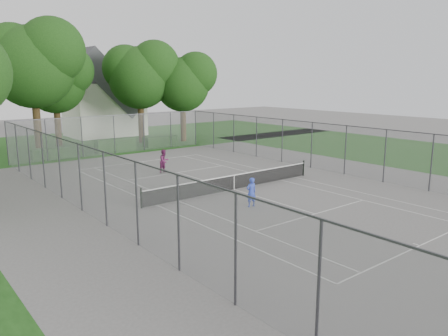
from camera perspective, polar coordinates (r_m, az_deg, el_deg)
ground at (r=27.01m, az=1.33°, el=-2.83°), size 120.00×120.00×0.00m
grass_far at (r=49.48m, az=-18.40°, el=3.16°), size 60.00×20.00×0.00m
grass_right at (r=44.19m, az=23.79°, el=1.83°), size 16.00×40.00×0.00m
court_markings at (r=27.01m, az=1.33°, el=-2.81°), size 11.03×23.83×0.01m
tennis_net at (r=26.89m, az=1.33°, el=-1.77°), size 12.87×0.10×1.10m
perimeter_fence at (r=26.62m, az=1.34°, el=0.95°), size 18.08×34.08×3.52m
tree_far_left at (r=43.67m, az=-23.64°, el=12.79°), size 8.47×7.74×12.18m
tree_far_midleft at (r=47.05m, az=-21.16°, el=10.96°), size 6.94×6.34×9.98m
tree_far_midright at (r=47.55m, az=-10.85°, el=12.14°), size 7.46×6.81×10.73m
tree_far_right at (r=48.03m, az=-5.32°, el=11.36°), size 6.68×6.10×9.60m
hedge_left at (r=40.37m, az=-21.42°, el=1.83°), size 3.62×1.09×0.91m
hedge_mid at (r=42.50m, az=-14.00°, el=2.93°), size 3.82×1.09×1.20m
hedge_right at (r=45.04m, az=-8.35°, el=3.51°), size 3.39×1.24×1.02m
house at (r=54.81m, az=-15.41°, el=8.44°), size 8.26×6.40×10.28m
girl_player at (r=23.28m, az=3.58°, el=-3.17°), size 0.64×0.48×1.59m
woman_player at (r=31.97m, az=-7.81°, el=0.90°), size 0.97×0.85×1.71m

